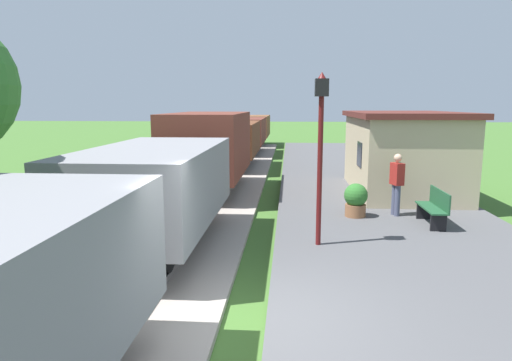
{
  "coord_description": "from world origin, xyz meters",
  "views": [
    {
      "loc": [
        0.5,
        -6.01,
        3.3
      ],
      "look_at": [
        -0.32,
        5.09,
        1.41
      ],
      "focal_mm": 31.69,
      "sensor_mm": 36.0,
      "label": 1
    }
  ],
  "objects_px": {
    "person_waiting": "(397,182)",
    "lamp_post_near": "(321,128)",
    "freight_train": "(222,147)",
    "potted_planter": "(356,200)",
    "station_hut": "(402,152)",
    "bench_near_hut": "(434,207)"
  },
  "relations": [
    {
      "from": "person_waiting",
      "to": "station_hut",
      "type": "bearing_deg",
      "value": -123.01
    },
    {
      "from": "freight_train",
      "to": "potted_planter",
      "type": "xyz_separation_m",
      "value": [
        4.73,
        -7.07,
        -0.73
      ]
    },
    {
      "from": "freight_train",
      "to": "station_hut",
      "type": "distance_m",
      "value": 7.58
    },
    {
      "from": "bench_near_hut",
      "to": "person_waiting",
      "type": "bearing_deg",
      "value": 127.9
    },
    {
      "from": "freight_train",
      "to": "person_waiting",
      "type": "xyz_separation_m",
      "value": [
        5.85,
        -6.86,
        -0.27
      ]
    },
    {
      "from": "station_hut",
      "to": "person_waiting",
      "type": "distance_m",
      "value": 3.66
    },
    {
      "from": "person_waiting",
      "to": "potted_planter",
      "type": "xyz_separation_m",
      "value": [
        -1.12,
        -0.22,
        -0.46
      ]
    },
    {
      "from": "person_waiting",
      "to": "potted_planter",
      "type": "height_order",
      "value": "person_waiting"
    },
    {
      "from": "potted_planter",
      "to": "person_waiting",
      "type": "bearing_deg",
      "value": 10.97
    },
    {
      "from": "bench_near_hut",
      "to": "person_waiting",
      "type": "xyz_separation_m",
      "value": [
        -0.74,
        0.95,
        0.46
      ]
    },
    {
      "from": "freight_train",
      "to": "potted_planter",
      "type": "height_order",
      "value": "freight_train"
    },
    {
      "from": "freight_train",
      "to": "potted_planter",
      "type": "relative_size",
      "value": 42.79
    },
    {
      "from": "person_waiting",
      "to": "lamp_post_near",
      "type": "height_order",
      "value": "lamp_post_near"
    },
    {
      "from": "freight_train",
      "to": "bench_near_hut",
      "type": "bearing_deg",
      "value": -49.81
    },
    {
      "from": "station_hut",
      "to": "bench_near_hut",
      "type": "distance_m",
      "value": 4.56
    },
    {
      "from": "station_hut",
      "to": "potted_planter",
      "type": "xyz_separation_m",
      "value": [
        -2.07,
        -3.73,
        -0.93
      ]
    },
    {
      "from": "freight_train",
      "to": "station_hut",
      "type": "relative_size",
      "value": 6.76
    },
    {
      "from": "person_waiting",
      "to": "bench_near_hut",
      "type": "bearing_deg",
      "value": 109.96
    },
    {
      "from": "bench_near_hut",
      "to": "potted_planter",
      "type": "distance_m",
      "value": 2.01
    },
    {
      "from": "station_hut",
      "to": "freight_train",
      "type": "bearing_deg",
      "value": 153.79
    },
    {
      "from": "station_hut",
      "to": "person_waiting",
      "type": "bearing_deg",
      "value": -105.07
    },
    {
      "from": "freight_train",
      "to": "bench_near_hut",
      "type": "height_order",
      "value": "freight_train"
    }
  ]
}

